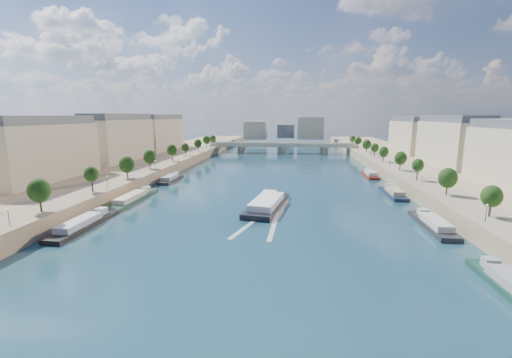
# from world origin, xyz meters

# --- Properties ---
(ground) EXTENTS (700.00, 700.00, 0.00)m
(ground) POSITION_xyz_m (0.00, 100.00, 0.00)
(ground) COLOR #0D293B
(ground) RESTS_ON ground
(quay_left) EXTENTS (44.00, 520.00, 5.00)m
(quay_left) POSITION_xyz_m (-72.00, 100.00, 2.50)
(quay_left) COLOR #9E8460
(quay_left) RESTS_ON ground
(quay_right) EXTENTS (44.00, 520.00, 5.00)m
(quay_right) POSITION_xyz_m (72.00, 100.00, 2.50)
(quay_right) COLOR #9E8460
(quay_right) RESTS_ON ground
(pave_left) EXTENTS (14.00, 520.00, 0.10)m
(pave_left) POSITION_xyz_m (-57.00, 100.00, 5.05)
(pave_left) COLOR gray
(pave_left) RESTS_ON quay_left
(pave_right) EXTENTS (14.00, 520.00, 0.10)m
(pave_right) POSITION_xyz_m (57.00, 100.00, 5.05)
(pave_right) COLOR gray
(pave_right) RESTS_ON quay_right
(trees_left) EXTENTS (4.80, 268.80, 8.26)m
(trees_left) POSITION_xyz_m (-55.00, 102.00, 10.48)
(trees_left) COLOR #382B1E
(trees_left) RESTS_ON ground
(trees_right) EXTENTS (4.80, 268.80, 8.26)m
(trees_right) POSITION_xyz_m (55.00, 110.00, 10.48)
(trees_right) COLOR #382B1E
(trees_right) RESTS_ON ground
(lamps_left) EXTENTS (0.36, 200.36, 4.28)m
(lamps_left) POSITION_xyz_m (-52.50, 90.00, 7.78)
(lamps_left) COLOR black
(lamps_left) RESTS_ON ground
(lamps_right) EXTENTS (0.36, 200.36, 4.28)m
(lamps_right) POSITION_xyz_m (52.50, 105.00, 7.78)
(lamps_right) COLOR black
(lamps_right) RESTS_ON ground
(buildings_left) EXTENTS (16.00, 226.00, 23.20)m
(buildings_left) POSITION_xyz_m (-85.00, 112.00, 16.45)
(buildings_left) COLOR #BAAF8F
(buildings_left) RESTS_ON ground
(buildings_right) EXTENTS (16.00, 226.00, 23.20)m
(buildings_right) POSITION_xyz_m (85.00, 112.00, 16.45)
(buildings_right) COLOR #BAAF8F
(buildings_right) RESTS_ON ground
(skyline) EXTENTS (79.00, 42.00, 22.00)m
(skyline) POSITION_xyz_m (3.19, 319.52, 14.66)
(skyline) COLOR #BAAF8F
(skyline) RESTS_ON ground
(bridge) EXTENTS (112.00, 12.00, 8.15)m
(bridge) POSITION_xyz_m (0.00, 229.75, 5.08)
(bridge) COLOR #C1B79E
(bridge) RESTS_ON ground
(tour_barge) EXTENTS (13.42, 31.65, 4.16)m
(tour_barge) POSITION_xyz_m (0.71, 69.93, 1.21)
(tour_barge) COLOR black
(tour_barge) RESTS_ON ground
(wake) EXTENTS (11.59, 26.03, 0.04)m
(wake) POSITION_xyz_m (0.71, 53.41, 0.02)
(wake) COLOR silver
(wake) RESTS_ON ground
(moored_barges_left) EXTENTS (5.00, 158.50, 3.60)m
(moored_barges_left) POSITION_xyz_m (-45.50, 41.23, 0.84)
(moored_barges_left) COLOR #1B273C
(moored_barges_left) RESTS_ON ground
(moored_barges_right) EXTENTS (5.00, 161.27, 3.60)m
(moored_barges_right) POSITION_xyz_m (45.50, 58.24, 0.84)
(moored_barges_right) COLOR black
(moored_barges_right) RESTS_ON ground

